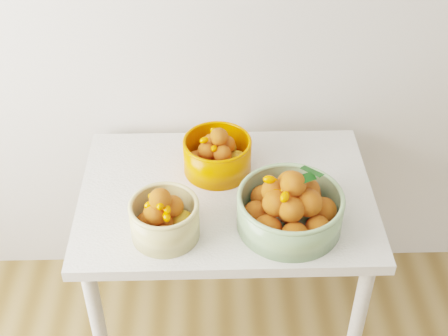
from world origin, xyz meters
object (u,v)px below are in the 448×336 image
(table, at_px, (226,213))
(bowl_cream, at_px, (164,218))
(bowl_green, at_px, (290,208))
(bowl_orange, at_px, (217,154))

(table, distance_m, bowl_cream, 0.32)
(bowl_green, relative_size, bowl_orange, 1.62)
(bowl_cream, height_order, bowl_green, bowl_green)
(table, relative_size, bowl_green, 2.31)
(table, xyz_separation_m, bowl_orange, (-0.03, 0.12, 0.16))
(table, distance_m, bowl_orange, 0.21)
(bowl_cream, height_order, bowl_orange, bowl_cream)
(table, xyz_separation_m, bowl_green, (0.20, -0.16, 0.17))
(bowl_cream, distance_m, bowl_orange, 0.36)
(bowl_green, height_order, bowl_orange, bowl_green)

